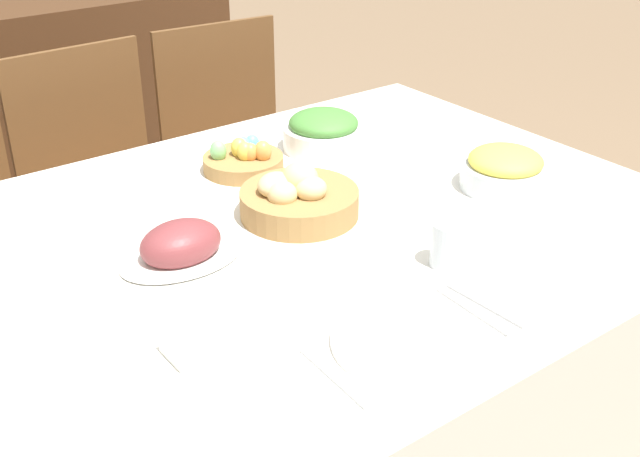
{
  "coord_description": "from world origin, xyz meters",
  "views": [
    {
      "loc": [
        -0.77,
        -1.16,
        1.51
      ],
      "look_at": [
        0.03,
        -0.09,
        0.8
      ],
      "focal_mm": 45.0,
      "sensor_mm": 36.0,
      "label": 1
    }
  ],
  "objects_px": {
    "butter_dish": "(203,341)",
    "spoon": "(485,305)",
    "fork": "(333,378)",
    "drinking_cup": "(448,244)",
    "knife": "(472,311)",
    "bread_basket": "(297,198)",
    "green_salad_bowl": "(324,131)",
    "chair_far_right": "(238,156)",
    "sideboard": "(61,107)",
    "ham_platter": "(181,246)",
    "egg_basket": "(244,160)",
    "pineapple_bowl": "(505,169)",
    "chair_far_center": "(107,192)",
    "dinner_plate": "(407,341)"
  },
  "relations": [
    {
      "from": "dinner_plate",
      "to": "knife",
      "type": "xyz_separation_m",
      "value": [
        0.15,
        0.0,
        -0.0
      ]
    },
    {
      "from": "chair_far_center",
      "to": "bread_basket",
      "type": "xyz_separation_m",
      "value": [
        0.06,
        -0.89,
        0.31
      ]
    },
    {
      "from": "bread_basket",
      "to": "knife",
      "type": "relative_size",
      "value": 1.48
    },
    {
      "from": "ham_platter",
      "to": "dinner_plate",
      "type": "relative_size",
      "value": 1.0
    },
    {
      "from": "pineapple_bowl",
      "to": "spoon",
      "type": "xyz_separation_m",
      "value": [
        -0.39,
        -0.31,
        -0.04
      ]
    },
    {
      "from": "chair_far_right",
      "to": "knife",
      "type": "distance_m",
      "value": 1.43
    },
    {
      "from": "egg_basket",
      "to": "ham_platter",
      "type": "height_order",
      "value": "egg_basket"
    },
    {
      "from": "sideboard",
      "to": "fork",
      "type": "bearing_deg",
      "value": -100.44
    },
    {
      "from": "chair_far_center",
      "to": "ham_platter",
      "type": "distance_m",
      "value": 0.98
    },
    {
      "from": "butter_dish",
      "to": "sideboard",
      "type": "bearing_deg",
      "value": 75.86
    },
    {
      "from": "chair_far_right",
      "to": "green_salad_bowl",
      "type": "distance_m",
      "value": 0.72
    },
    {
      "from": "fork",
      "to": "drinking_cup",
      "type": "xyz_separation_m",
      "value": [
        0.37,
        0.14,
        0.04
      ]
    },
    {
      "from": "egg_basket",
      "to": "spoon",
      "type": "relative_size",
      "value": 1.12
    },
    {
      "from": "chair_far_right",
      "to": "ham_platter",
      "type": "relative_size",
      "value": 3.75
    },
    {
      "from": "sideboard",
      "to": "chair_far_center",
      "type": "bearing_deg",
      "value": -103.06
    },
    {
      "from": "ham_platter",
      "to": "green_salad_bowl",
      "type": "relative_size",
      "value": 1.21
    },
    {
      "from": "sideboard",
      "to": "bread_basket",
      "type": "distance_m",
      "value": 1.96
    },
    {
      "from": "chair_far_right",
      "to": "bread_basket",
      "type": "height_order",
      "value": "chair_far_right"
    },
    {
      "from": "dinner_plate",
      "to": "drinking_cup",
      "type": "xyz_separation_m",
      "value": [
        0.22,
        0.14,
        0.04
      ]
    },
    {
      "from": "pineapple_bowl",
      "to": "butter_dish",
      "type": "distance_m",
      "value": 0.83
    },
    {
      "from": "sideboard",
      "to": "butter_dish",
      "type": "bearing_deg",
      "value": -104.14
    },
    {
      "from": "egg_basket",
      "to": "drinking_cup",
      "type": "xyz_separation_m",
      "value": [
        0.07,
        -0.59,
        0.02
      ]
    },
    {
      "from": "green_salad_bowl",
      "to": "egg_basket",
      "type": "bearing_deg",
      "value": 178.97
    },
    {
      "from": "spoon",
      "to": "ham_platter",
      "type": "bearing_deg",
      "value": 124.25
    },
    {
      "from": "bread_basket",
      "to": "egg_basket",
      "type": "bearing_deg",
      "value": 82.41
    },
    {
      "from": "drinking_cup",
      "to": "chair_far_right",
      "type": "bearing_deg",
      "value": 76.79
    },
    {
      "from": "green_salad_bowl",
      "to": "fork",
      "type": "distance_m",
      "value": 0.9
    },
    {
      "from": "knife",
      "to": "spoon",
      "type": "relative_size",
      "value": 1.0
    },
    {
      "from": "chair_far_right",
      "to": "spoon",
      "type": "bearing_deg",
      "value": -99.46
    },
    {
      "from": "chair_far_center",
      "to": "pineapple_bowl",
      "type": "distance_m",
      "value": 1.21
    },
    {
      "from": "sideboard",
      "to": "butter_dish",
      "type": "relative_size",
      "value": 11.69
    },
    {
      "from": "chair_far_right",
      "to": "dinner_plate",
      "type": "xyz_separation_m",
      "value": [
        -0.51,
        -1.36,
        0.27
      ]
    },
    {
      "from": "chair_far_right",
      "to": "dinner_plate",
      "type": "bearing_deg",
      "value": -106.23
    },
    {
      "from": "ham_platter",
      "to": "green_salad_bowl",
      "type": "height_order",
      "value": "green_salad_bowl"
    },
    {
      "from": "bread_basket",
      "to": "spoon",
      "type": "relative_size",
      "value": 1.48
    },
    {
      "from": "chair_far_right",
      "to": "pineapple_bowl",
      "type": "bearing_deg",
      "value": -82.83
    },
    {
      "from": "fork",
      "to": "egg_basket",
      "type": "bearing_deg",
      "value": 69.89
    },
    {
      "from": "chair_far_right",
      "to": "butter_dish",
      "type": "height_order",
      "value": "chair_far_right"
    },
    {
      "from": "green_salad_bowl",
      "to": "butter_dish",
      "type": "bearing_deg",
      "value": -139.68
    },
    {
      "from": "sideboard",
      "to": "pineapple_bowl",
      "type": "relative_size",
      "value": 7.14
    },
    {
      "from": "chair_far_right",
      "to": "butter_dish",
      "type": "relative_size",
      "value": 7.73
    },
    {
      "from": "sideboard",
      "to": "fork",
      "type": "relative_size",
      "value": 8.26
    },
    {
      "from": "chair_far_center",
      "to": "sideboard",
      "type": "bearing_deg",
      "value": 74.5
    },
    {
      "from": "chair_far_center",
      "to": "green_salad_bowl",
      "type": "bearing_deg",
      "value": -65.24
    },
    {
      "from": "bread_basket",
      "to": "green_salad_bowl",
      "type": "distance_m",
      "value": 0.37
    },
    {
      "from": "fork",
      "to": "spoon",
      "type": "distance_m",
      "value": 0.32
    },
    {
      "from": "fork",
      "to": "drinking_cup",
      "type": "bearing_deg",
      "value": 22.92
    },
    {
      "from": "butter_dish",
      "to": "spoon",
      "type": "bearing_deg",
      "value": -22.18
    },
    {
      "from": "green_salad_bowl",
      "to": "drinking_cup",
      "type": "xyz_separation_m",
      "value": [
        -0.16,
        -0.59,
        -0.0
      ]
    },
    {
      "from": "egg_basket",
      "to": "dinner_plate",
      "type": "bearing_deg",
      "value": -101.92
    }
  ]
}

